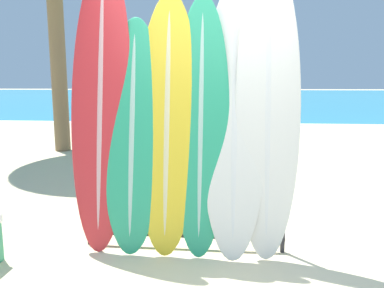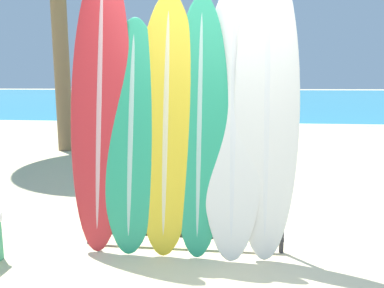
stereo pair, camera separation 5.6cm
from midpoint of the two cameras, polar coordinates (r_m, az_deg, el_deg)
The scene contains 13 objects.
ground_plane at distance 3.11m, azimuth 3.92°, elevation -19.55°, with size 160.00×160.00×0.00m, color beige.
ocean_water at distance 42.91m, azimuth 5.50°, elevation 7.36°, with size 120.00×60.00×0.01m.
surfboard_rack at distance 3.40m, azimuth -1.80°, elevation -8.72°, with size 1.82×0.04×0.82m.
surfboard_slot_0 at distance 3.47m, azimuth -14.14°, elevation 5.92°, with size 0.55×0.52×2.62m.
surfboard_slot_1 at distance 3.37m, azimuth -9.49°, elevation 1.45°, with size 0.56×0.49×2.09m.
surfboard_slot_2 at distance 3.31m, azimuth -4.26°, elevation 3.32°, with size 0.56×0.53×2.31m.
surfboard_slot_3 at distance 3.28m, azimuth 0.87°, elevation 3.09°, with size 0.50×0.52×2.28m.
surfboard_slot_4 at distance 3.30m, azimuth 6.00°, elevation 4.20°, with size 0.58×0.68×2.41m.
surfboard_slot_5 at distance 3.29m, azimuth 10.99°, elevation 5.68°, with size 0.56×0.53×2.60m.
person_near_water at distance 8.91m, azimuth 5.29°, elevation 5.54°, with size 0.28×0.24×1.66m.
person_mid_beach at distance 9.95m, azimuth 7.95°, elevation 6.13°, with size 0.29×0.24×1.74m.
person_far_left at distance 11.32m, azimuth 9.99°, elevation 5.98°, with size 0.26×0.21×1.56m.
person_far_right at distance 11.51m, azimuth -6.15°, elevation 6.38°, with size 0.25×0.28×1.66m.
Camera 1 is at (0.03, -2.72, 1.50)m, focal length 35.00 mm.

